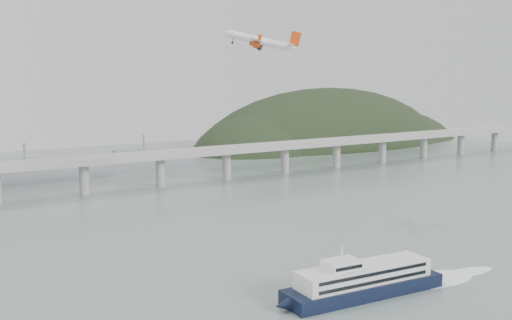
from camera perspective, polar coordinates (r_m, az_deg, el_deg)
ground at (r=220.04m, az=7.99°, el=-11.01°), size 900.00×900.00×0.00m
bridge at (r=385.26m, az=-12.00°, el=-0.22°), size 800.00×22.00×23.90m
headland at (r=652.00m, az=7.76°, el=-0.12°), size 365.00×155.00×156.00m
ferry at (r=203.10m, az=10.21°, el=-11.26°), size 94.07×21.16×17.73m
airliner at (r=277.89m, az=0.44°, el=11.26°), size 30.14×28.84×11.29m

